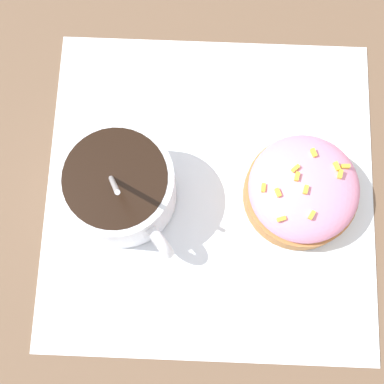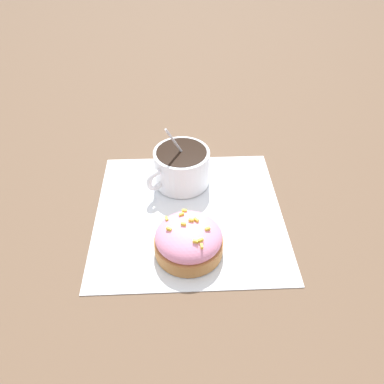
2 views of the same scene
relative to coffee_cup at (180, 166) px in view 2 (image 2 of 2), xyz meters
name	(u,v)px [view 2 (image 2 of 2)]	position (x,y,z in m)	size (l,w,h in m)	color
ground_plane	(189,213)	(-0.08, 0.00, -0.04)	(3.00, 3.00, 0.00)	brown
paper_napkin	(189,212)	(-0.08, 0.00, -0.04)	(0.33, 0.33, 0.00)	white
coffee_cup	(180,166)	(0.00, 0.00, 0.00)	(0.09, 0.11, 0.11)	white
frosted_pastry	(189,240)	(-0.15, 0.01, -0.01)	(0.10, 0.10, 0.05)	#B2753D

